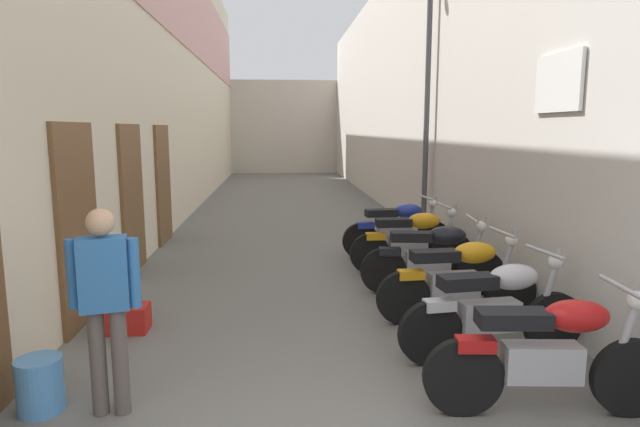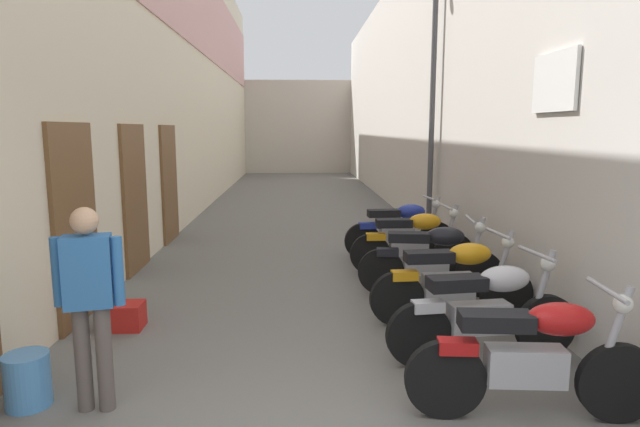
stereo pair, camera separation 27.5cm
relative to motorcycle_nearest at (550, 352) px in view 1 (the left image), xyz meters
name	(u,v)px [view 1 (the left image)]	position (x,y,z in m)	size (l,w,h in m)	color
ground_plane	(294,221)	(-1.61, 8.68, -0.50)	(39.65, 39.65, 0.00)	#66635E
building_left	(182,67)	(-4.35, 10.62, 3.17)	(0.45, 23.65, 7.28)	beige
building_right	(395,93)	(1.14, 10.68, 2.56)	(0.45, 23.65, 6.12)	beige
building_far_end	(284,127)	(-1.61, 23.51, 1.71)	(8.10, 2.00, 4.43)	beige
motorcycle_nearest	(550,352)	(0.00, 0.00, 0.00)	(1.85, 0.58, 1.04)	black
motorcycle_second	(495,307)	(0.00, 1.01, 0.00)	(1.85, 0.58, 1.04)	black
motorcycle_third	(459,278)	(0.00, 2.00, 0.00)	(1.85, 0.58, 1.04)	black
motorcycle_fourth	(433,257)	(0.00, 3.00, 0.00)	(1.84, 0.58, 1.04)	black
motorcycle_fifth	(412,239)	(0.00, 4.08, 0.00)	(1.85, 0.58, 1.04)	black
motorcycle_sixth	(398,228)	(0.00, 5.03, 0.00)	(1.85, 0.58, 1.04)	black
pedestrian_by_doorway	(105,297)	(-3.26, 0.29, 0.42)	(0.52, 0.27, 1.57)	#564C47
water_jug_near_door	(40,385)	(-3.81, 0.37, -0.29)	(0.34, 0.34, 0.42)	#4C8CCC
plastic_crate	(127,318)	(-3.60, 1.99, -0.36)	(0.44, 0.32, 0.28)	red
street_lamp	(423,84)	(0.71, 6.31, 2.45)	(0.79, 0.18, 5.08)	#47474C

